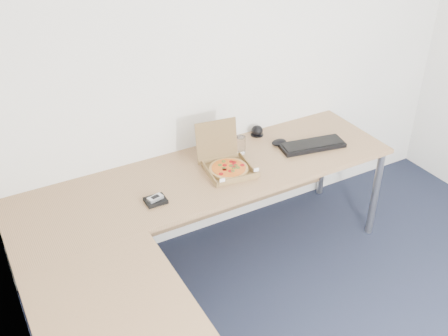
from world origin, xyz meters
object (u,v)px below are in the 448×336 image
pizza_box (227,166)px  keyboard (312,145)px  drinking_glass (240,145)px  wallet (156,201)px  desk (192,230)px

pizza_box → keyboard: bearing=6.0°
pizza_box → drinking_glass: (0.19, 0.15, 0.03)m
drinking_glass → wallet: 0.76m
wallet → desk: bearing=-72.9°
desk → wallet: (-0.09, 0.30, 0.04)m
drinking_glass → keyboard: 0.50m
desk → wallet: 0.31m
keyboard → wallet: bearing=-165.7°
desk → pizza_box: size_ratio=7.73×
keyboard → pizza_box: bearing=-171.2°
pizza_box → wallet: size_ratio=2.66×
desk → keyboard: size_ratio=5.62×
pizza_box → keyboard: (0.66, -0.02, -0.02)m
desk → wallet: size_ratio=20.54×
pizza_box → wallet: (-0.53, -0.10, -0.02)m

